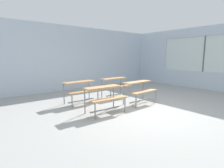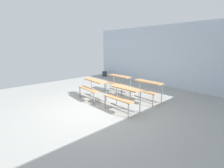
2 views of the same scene
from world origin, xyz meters
name	(u,v)px [view 1 (image 1 of 2)]	position (x,y,z in m)	size (l,w,h in m)	color
ground	(141,112)	(0.00, 0.00, -0.03)	(10.00, 9.00, 0.05)	#9E9E99
wall_back	(71,58)	(0.00, 4.50, 1.50)	(10.00, 0.12, 3.00)	silver
wall_right	(218,59)	(5.00, -0.13, 1.45)	(0.12, 9.00, 3.00)	silver
desk_bench_r0c0	(105,93)	(-0.92, 0.57, 0.56)	(1.13, 0.64, 0.74)	tan
desk_bench_r0c1	(139,87)	(0.58, 0.62, 0.56)	(1.11, 0.62, 0.74)	tan
desk_bench_r1c0	(81,87)	(-0.95, 1.89, 0.56)	(1.12, 0.63, 0.74)	tan
desk_bench_r1c1	(116,83)	(0.58, 1.86, 0.56)	(1.10, 0.60, 0.74)	tan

